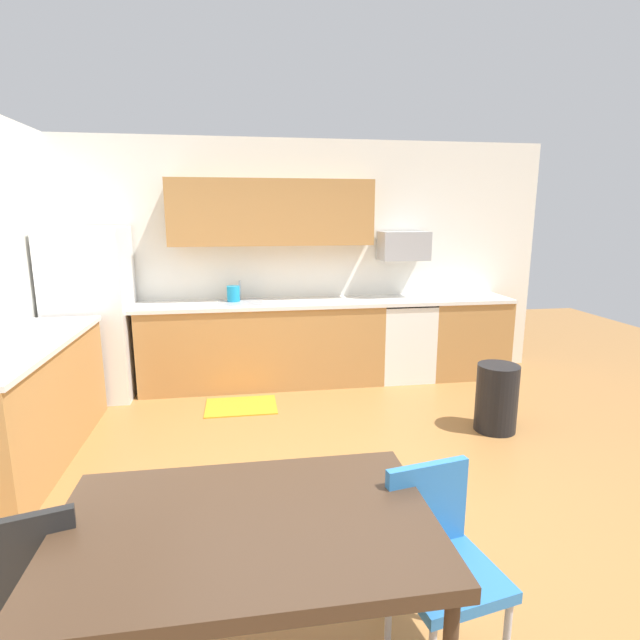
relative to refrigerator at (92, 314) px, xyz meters
The scene contains 19 objects.
ground_plane 3.23m from the refrigerator, 45.52° to the right, with size 12.00×12.00×0.00m, color #9E6B38.
wall_back 2.27m from the refrigerator, 11.16° to the left, with size 5.80×0.10×2.70m, color white.
cabinet_run_back 1.80m from the refrigerator, ahead, with size 2.64×0.60×0.90m, color #AD7A42.
cabinet_run_back_right 4.15m from the refrigerator, ahead, with size 0.91×0.60×0.90m, color #AD7A42.
cabinet_run_left 1.49m from the refrigerator, 94.83° to the right, with size 0.60×2.00×0.90m, color #AD7A42.
countertop_back 2.18m from the refrigerator, ahead, with size 4.80×0.64×0.04m, color silver.
countertop_left 1.43m from the refrigerator, 94.83° to the right, with size 0.64×2.00×0.04m, color silver.
upper_cabinets_back 2.15m from the refrigerator, ahead, with size 2.20×0.34×0.70m, color #AD7A42.
refrigerator is the anchor object (origin of this frame).
oven_range 3.39m from the refrigerator, ahead, with size 0.60×0.60×0.91m.
microwave 3.43m from the refrigerator, ahead, with size 0.54×0.36×0.32m, color #9EA0A5.
sink_basin 1.51m from the refrigerator, ahead, with size 0.48×0.40×0.14m, color #A5A8AD.
sink_faucet 1.54m from the refrigerator, ahead, with size 0.02×0.02×0.24m, color #B2B5BA.
dining_table 3.95m from the refrigerator, 67.32° to the right, with size 1.40×0.90×0.77m.
chair_near_table 4.28m from the refrigerator, 57.28° to the right, with size 0.47×0.47×0.85m.
chair_far_side 3.60m from the refrigerator, 78.82° to the right, with size 0.49×0.49×0.85m.
trash_bin 4.04m from the refrigerator, 21.57° to the right, with size 0.36×0.36×0.60m, color black.
floor_mat 1.82m from the refrigerator, 20.99° to the right, with size 0.70×0.50×0.01m, color orange.
kettle 1.45m from the refrigerator, ahead, with size 0.14×0.14×0.20m, color #198CBF.
Camera 1 is at (-0.65, -3.08, 1.88)m, focal length 27.87 mm.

